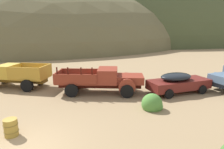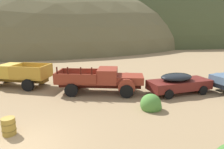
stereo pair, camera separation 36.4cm
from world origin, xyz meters
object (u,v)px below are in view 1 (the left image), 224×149
at_px(truck_rust_red, 106,80).
at_px(truck_faded_yellow, 10,75).
at_px(oil_drum_by_truck, 11,128).
at_px(car_oxblood, 180,82).

bearing_deg(truck_rust_red, truck_faded_yellow, 171.38).
bearing_deg(oil_drum_by_truck, car_oxblood, 28.90).
height_order(truck_faded_yellow, truck_rust_red, truck_rust_red).
xyz_separation_m(truck_faded_yellow, oil_drum_by_truck, (3.32, -8.09, -0.60)).
bearing_deg(truck_rust_red, oil_drum_by_truck, -121.14).
bearing_deg(car_oxblood, truck_rust_red, 160.89).
bearing_deg(truck_faded_yellow, truck_rust_red, 177.95).
bearing_deg(oil_drum_by_truck, truck_rust_red, 52.42).
relative_size(truck_faded_yellow, oil_drum_by_truck, 7.26).
bearing_deg(oil_drum_by_truck, truck_faded_yellow, 112.32).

